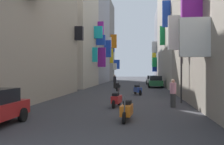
# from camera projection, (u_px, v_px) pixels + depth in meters

# --- Properties ---
(ground_plane) EXTENTS (140.00, 140.00, 0.00)m
(ground_plane) POSITION_uv_depth(u_px,v_px,m) (128.00, 87.00, 34.19)
(ground_plane) COLOR #38383D
(building_left_mid_b) EXTENTS (7.36, 10.86, 13.47)m
(building_left_mid_b) POSITION_uv_depth(u_px,v_px,m) (71.00, 39.00, 35.88)
(building_left_mid_b) COLOR #B2A899
(building_left_mid_b) RESTS_ON ground
(building_left_mid_c) EXTENTS (7.25, 14.09, 17.77)m
(building_left_mid_c) POSITION_uv_depth(u_px,v_px,m) (89.00, 36.00, 48.24)
(building_left_mid_c) COLOR gray
(building_left_mid_c) RESTS_ON ground
(building_left_far) EXTENTS (7.37, 9.71, 18.19)m
(building_left_far) POSITION_uv_depth(u_px,v_px,m) (100.00, 42.00, 60.05)
(building_left_far) COLOR slate
(building_left_far) RESTS_ON ground
(building_right_mid_a) EXTENTS (6.87, 25.21, 17.25)m
(building_right_mid_a) POSITION_uv_depth(u_px,v_px,m) (183.00, 28.00, 38.54)
(building_right_mid_a) COLOR #B2A899
(building_right_mid_a) RESTS_ON ground
(building_right_mid_b) EXTENTS (7.05, 12.03, 15.53)m
(building_right_mid_b) POSITION_uv_depth(u_px,v_px,m) (169.00, 46.00, 57.03)
(building_right_mid_b) COLOR gray
(building_right_mid_b) RESTS_ON ground
(parked_car_white) EXTENTS (1.97, 4.36, 1.46)m
(parked_car_white) POSITION_uv_depth(u_px,v_px,m) (152.00, 80.00, 42.99)
(parked_car_white) COLOR white
(parked_car_white) RESTS_ON ground
(parked_car_green) EXTENTS (1.95, 4.04, 1.57)m
(parked_car_green) POSITION_uv_depth(u_px,v_px,m) (155.00, 81.00, 34.20)
(parked_car_green) COLOR #236638
(parked_car_green) RESTS_ON ground
(scooter_black) EXTENTS (0.48, 1.80, 1.13)m
(scooter_black) POSITION_uv_depth(u_px,v_px,m) (118.00, 87.00, 28.10)
(scooter_black) COLOR black
(scooter_black) RESTS_ON ground
(scooter_orange) EXTENTS (0.53, 1.95, 1.13)m
(scooter_orange) POSITION_uv_depth(u_px,v_px,m) (127.00, 110.00, 11.20)
(scooter_orange) COLOR orange
(scooter_orange) RESTS_ON ground
(scooter_blue) EXTENTS (0.81, 1.84, 1.13)m
(scooter_blue) POSITION_uv_depth(u_px,v_px,m) (138.00, 90.00, 23.57)
(scooter_blue) COLOR #2D4CAD
(scooter_blue) RESTS_ON ground
(scooter_red) EXTENTS (0.59, 1.92, 1.13)m
(scooter_red) POSITION_uv_depth(u_px,v_px,m) (116.00, 99.00, 15.48)
(scooter_red) COLOR red
(scooter_red) RESTS_ON ground
(pedestrian_crossing) EXTENTS (0.53, 0.53, 1.69)m
(pedestrian_crossing) POSITION_uv_depth(u_px,v_px,m) (173.00, 93.00, 15.33)
(pedestrian_crossing) COLOR #343434
(pedestrian_crossing) RESTS_ON ground
(pedestrian_near_left) EXTENTS (0.49, 0.49, 1.72)m
(pedestrian_near_left) POSITION_uv_depth(u_px,v_px,m) (115.00, 81.00, 32.81)
(pedestrian_near_left) COLOR black
(pedestrian_near_left) RESTS_ON ground
(traffic_light_near_corner) EXTENTS (0.26, 0.34, 4.01)m
(traffic_light_near_corner) POSITION_uv_depth(u_px,v_px,m) (181.00, 63.00, 17.38)
(traffic_light_near_corner) COLOR #2D2D2D
(traffic_light_near_corner) RESTS_ON ground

